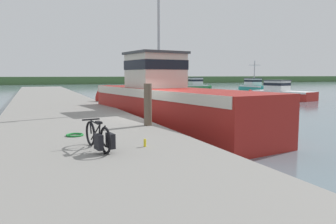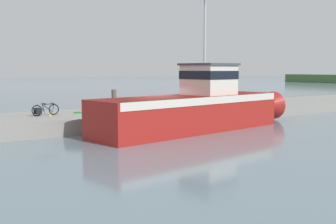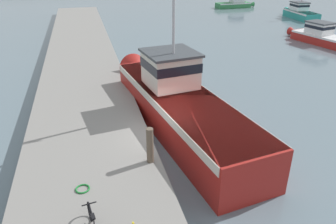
{
  "view_description": "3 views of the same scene",
  "coord_description": "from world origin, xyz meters",
  "px_view_note": "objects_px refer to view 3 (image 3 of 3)",
  "views": [
    {
      "loc": [
        -4.88,
        -12.91,
        2.63
      ],
      "look_at": [
        -0.55,
        -2.52,
        1.35
      ],
      "focal_mm": 35.0,
      "sensor_mm": 36.0,
      "label": 1
    },
    {
      "loc": [
        19.89,
        -12.63,
        3.43
      ],
      "look_at": [
        0.26,
        0.59,
        1.04
      ],
      "focal_mm": 45.0,
      "sensor_mm": 36.0,
      "label": 2
    },
    {
      "loc": [
        -3.19,
        -12.68,
        8.28
      ],
      "look_at": [
        0.55,
        1.63,
        1.06
      ],
      "focal_mm": 35.0,
      "sensor_mm": 36.0,
      "label": 3
    }
  ],
  "objects_px": {
    "boat_orange_near": "(235,2)",
    "boat_blue_far": "(300,12)",
    "mooring_post": "(150,145)",
    "fishing_boat_main": "(177,102)",
    "boat_white_moored": "(322,36)"
  },
  "relations": [
    {
      "from": "boat_orange_near",
      "to": "boat_blue_far",
      "type": "relative_size",
      "value": 0.96
    },
    {
      "from": "mooring_post",
      "to": "fishing_boat_main",
      "type": "bearing_deg",
      "value": 61.62
    },
    {
      "from": "boat_orange_near",
      "to": "boat_blue_far",
      "type": "bearing_deg",
      "value": 19.01
    },
    {
      "from": "fishing_boat_main",
      "to": "boat_orange_near",
      "type": "height_order",
      "value": "fishing_boat_main"
    },
    {
      "from": "boat_white_moored",
      "to": "boat_blue_far",
      "type": "height_order",
      "value": "boat_blue_far"
    },
    {
      "from": "boat_blue_far",
      "to": "fishing_boat_main",
      "type": "bearing_deg",
      "value": -131.26
    },
    {
      "from": "boat_white_moored",
      "to": "mooring_post",
      "type": "xyz_separation_m",
      "value": [
        -21.16,
        -17.2,
        0.82
      ]
    },
    {
      "from": "boat_orange_near",
      "to": "boat_white_moored",
      "type": "distance_m",
      "value": 24.3
    },
    {
      "from": "fishing_boat_main",
      "to": "boat_blue_far",
      "type": "distance_m",
      "value": 36.12
    },
    {
      "from": "fishing_boat_main",
      "to": "boat_blue_far",
      "type": "xyz_separation_m",
      "value": [
        25.22,
        25.84,
        -0.5
      ]
    },
    {
      "from": "boat_orange_near",
      "to": "fishing_boat_main",
      "type": "bearing_deg",
      "value": -31.5
    },
    {
      "from": "fishing_boat_main",
      "to": "boat_orange_near",
      "type": "xyz_separation_m",
      "value": [
        20.78,
        37.22,
        -0.52
      ]
    },
    {
      "from": "fishing_boat_main",
      "to": "boat_white_moored",
      "type": "relative_size",
      "value": 1.78
    },
    {
      "from": "boat_orange_near",
      "to": "boat_blue_far",
      "type": "distance_m",
      "value": 12.21
    },
    {
      "from": "fishing_boat_main",
      "to": "boat_orange_near",
      "type": "bearing_deg",
      "value": 52.16
    }
  ]
}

